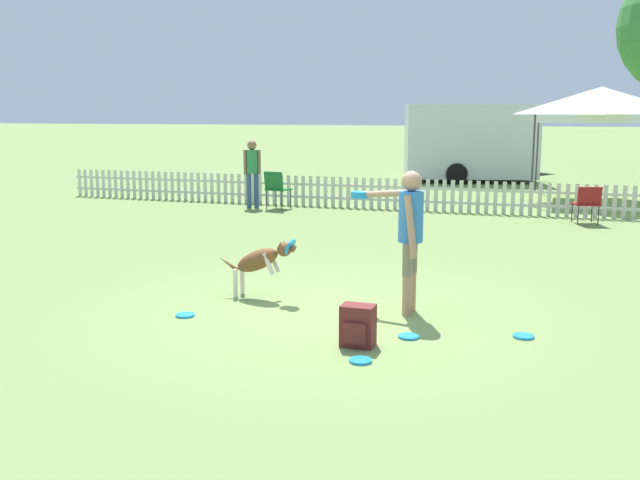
{
  "coord_description": "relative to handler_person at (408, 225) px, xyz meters",
  "views": [
    {
      "loc": [
        2.4,
        -7.56,
        2.27
      ],
      "look_at": [
        -0.25,
        0.34,
        0.78
      ],
      "focal_mm": 40.0,
      "sensor_mm": 36.0,
      "label": 1
    }
  ],
  "objects": [
    {
      "name": "ground_plane",
      "position": [
        -0.81,
        -0.29,
        -1.03
      ],
      "size": [
        240.0,
        240.0,
        0.0
      ],
      "primitive_type": "plane",
      "color": "olive"
    },
    {
      "name": "frisbee_near_dog",
      "position": [
        -2.34,
        -0.95,
        -1.01
      ],
      "size": [
        0.22,
        0.22,
        0.02
      ],
      "color": "#1E8CD8",
      "rests_on": "ground_plane"
    },
    {
      "name": "spectator_standing",
      "position": [
        -5.43,
        7.92,
        -0.04
      ],
      "size": [
        0.38,
        0.27,
        1.62
      ],
      "rotation": [
        0.0,
        0.0,
        3.6
      ],
      "color": "#334C7A",
      "rests_on": "ground_plane"
    },
    {
      "name": "frisbee_near_handler",
      "position": [
        1.34,
        -0.53,
        -1.01
      ],
      "size": [
        0.22,
        0.22,
        0.02
      ],
      "color": "#1E8CD8",
      "rests_on": "ground_plane"
    },
    {
      "name": "equipment_trailer",
      "position": [
        -1.29,
        16.4,
        0.32
      ],
      "size": [
        5.14,
        3.22,
        2.55
      ],
      "rotation": [
        0.0,
        0.0,
        0.26
      ],
      "color": "silver",
      "rests_on": "ground_plane"
    },
    {
      "name": "picket_fence",
      "position": [
        -0.81,
        8.66,
        -0.65
      ],
      "size": [
        20.51,
        0.04,
        0.74
      ],
      "color": "beige",
      "rests_on": "ground_plane"
    },
    {
      "name": "folding_chair_center",
      "position": [
        2.18,
        7.73,
        -0.56
      ],
      "size": [
        0.6,
        0.62,
        0.79
      ],
      "rotation": [
        0.0,
        0.0,
        3.42
      ],
      "color": "#333338",
      "rests_on": "ground_plane"
    },
    {
      "name": "canopy_tent_main",
      "position": [
        2.52,
        11.92,
        1.45
      ],
      "size": [
        3.14,
        3.14,
        2.93
      ],
      "color": "#333338",
      "rests_on": "ground_plane"
    },
    {
      "name": "handler_person",
      "position": [
        0.0,
        0.0,
        0.0
      ],
      "size": [
        0.93,
        0.68,
        1.64
      ],
      "rotation": [
        0.0,
        0.0,
        1.52
      ],
      "color": "tan",
      "rests_on": "ground_plane"
    },
    {
      "name": "backpack_on_grass",
      "position": [
        -0.2,
        -1.34,
        -0.82
      ],
      "size": [
        0.33,
        0.26,
        0.42
      ],
      "color": "maroon",
      "rests_on": "ground_plane"
    },
    {
      "name": "folding_chair_blue_left",
      "position": [
        -4.77,
        7.85,
        -0.48
      ],
      "size": [
        0.58,
        0.6,
        0.91
      ],
      "rotation": [
        0.0,
        0.0,
        2.96
      ],
      "color": "#333338",
      "rests_on": "ground_plane"
    },
    {
      "name": "frisbee_far_scatter",
      "position": [
        -0.05,
        -1.77,
        -1.01
      ],
      "size": [
        0.22,
        0.22,
        0.02
      ],
      "color": "#1E8CD8",
      "rests_on": "ground_plane"
    },
    {
      "name": "frisbee_midfield",
      "position": [
        0.22,
        -0.92,
        -1.01
      ],
      "size": [
        0.22,
        0.22,
        0.02
      ],
      "color": "#1E8CD8",
      "rests_on": "ground_plane"
    },
    {
      "name": "leaping_dog",
      "position": [
        -1.85,
        0.09,
        -0.54
      ],
      "size": [
        1.07,
        0.3,
        0.77
      ],
      "rotation": [
        0.0,
        0.0,
        -1.62
      ],
      "color": "brown",
      "rests_on": "ground_plane"
    }
  ]
}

